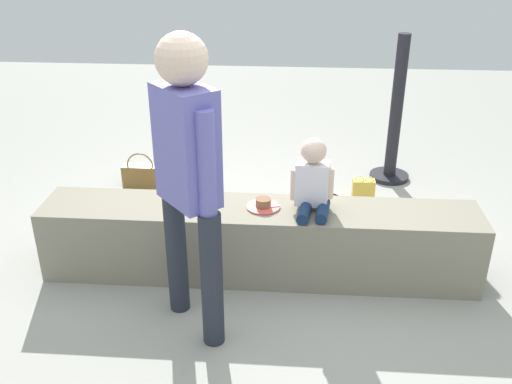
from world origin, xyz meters
The scene contains 12 objects.
ground_plane centered at (0.00, 0.00, 0.00)m, with size 12.00×12.00×0.00m, color #A0A097.
concrete_ledge centered at (0.00, 0.00, 0.25)m, with size 2.89×0.45×0.50m, color gray.
child_seated centered at (0.34, 0.01, 0.71)m, with size 0.28×0.33×0.48m.
adult_standing centered at (-0.34, -0.57, 1.04)m, with size 0.39×0.41×1.73m.
cake_plate centered at (0.03, 0.01, 0.52)m, with size 0.22×0.22×0.07m.
gift_bag centered at (0.80, 1.02, 0.13)m, with size 0.18×0.10×0.30m.
railing_post centered at (1.11, 1.66, 0.52)m, with size 0.36×0.36×1.34m.
water_bottle_near_gift centered at (1.17, 0.70, 0.09)m, with size 0.07×0.07×0.19m.
party_cup_red centered at (-0.91, 1.01, 0.05)m, with size 0.08×0.08×0.09m, color red.
cake_box_white centered at (-0.19, 0.76, 0.07)m, with size 0.27×0.27×0.13m, color white.
handbag_black_leather centered at (0.49, 0.53, 0.13)m, with size 0.33×0.10×0.37m.
handbag_brown_canvas centered at (-1.16, 1.31, 0.11)m, with size 0.33×0.12×0.32m.
Camera 1 is at (0.22, -3.28, 2.21)m, focal length 39.77 mm.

